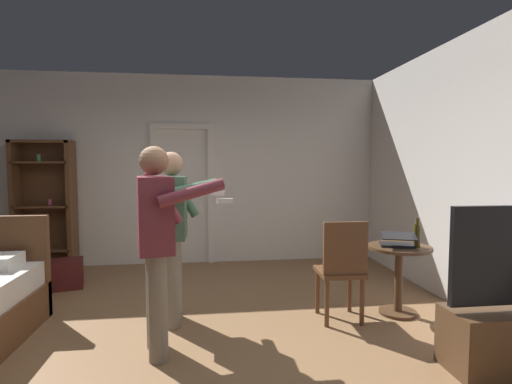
{
  "coord_description": "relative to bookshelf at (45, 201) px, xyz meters",
  "views": [
    {
      "loc": [
        0.36,
        -3.21,
        1.52
      ],
      "look_at": [
        0.82,
        0.38,
        1.26
      ],
      "focal_mm": 27.26,
      "sensor_mm": 36.0,
      "label": 1
    }
  ],
  "objects": [
    {
      "name": "person_striped_shirt",
      "position": [
        1.97,
        -2.12,
        -0.06
      ],
      "size": [
        0.62,
        0.56,
        1.64
      ],
      "color": "gray",
      "rests_on": "ground_plane"
    },
    {
      "name": "suitcase_dark",
      "position": [
        0.53,
        -0.91,
        -0.82
      ],
      "size": [
        0.51,
        0.39,
        0.36
      ],
      "primitive_type": "cube",
      "rotation": [
        0.0,
        0.0,
        0.25
      ],
      "color": "#4C1919",
      "rests_on": "ground_plane"
    },
    {
      "name": "doorway_frame",
      "position": [
        1.92,
        0.15,
        0.22
      ],
      "size": [
        0.93,
        0.08,
        2.13
      ],
      "color": "white",
      "rests_on": "ground_plane"
    },
    {
      "name": "wall_back",
      "position": [
        1.93,
        0.23,
        0.43
      ],
      "size": [
        6.23,
        0.12,
        2.86
      ],
      "primitive_type": "cube",
      "color": "silver",
      "rests_on": "ground_plane"
    },
    {
      "name": "wall_right",
      "position": [
        4.98,
        -2.63,
        0.43
      ],
      "size": [
        0.12,
        5.84,
        2.86
      ],
      "primitive_type": "cube",
      "color": "silver",
      "rests_on": "ground_plane"
    },
    {
      "name": "ground_plane",
      "position": [
        1.93,
        -2.63,
        -1.0
      ],
      "size": [
        6.59,
        6.59,
        0.0
      ],
      "primitive_type": "plane",
      "color": "olive"
    },
    {
      "name": "laptop",
      "position": [
        4.17,
        -2.23,
        -0.25
      ],
      "size": [
        0.41,
        0.41,
        0.15
      ],
      "color": "black",
      "rests_on": "side_table"
    },
    {
      "name": "wooden_chair",
      "position": [
        3.57,
        -2.31,
        -0.46
      ],
      "size": [
        0.43,
        0.43,
        0.99
      ],
      "color": "brown",
      "rests_on": "ground_plane"
    },
    {
      "name": "bookshelf",
      "position": [
        0.0,
        0.0,
        0.0
      ],
      "size": [
        0.8,
        0.32,
        1.86
      ],
      "color": "brown",
      "rests_on": "ground_plane"
    },
    {
      "name": "person_blue_shirt",
      "position": [
        1.89,
        -2.73,
        -0.03
      ],
      "size": [
        0.78,
        0.63,
        1.66
      ],
      "color": "gray",
      "rests_on": "ground_plane"
    },
    {
      "name": "bottle_on_table",
      "position": [
        4.35,
        -2.27,
        -0.18
      ],
      "size": [
        0.06,
        0.06,
        0.29
      ],
      "color": "#3D330D",
      "rests_on": "side_table"
    },
    {
      "name": "side_table",
      "position": [
        4.21,
        -2.19,
        -0.53
      ],
      "size": [
        0.63,
        0.63,
        0.7
      ],
      "color": "#4C331E",
      "rests_on": "ground_plane"
    }
  ]
}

